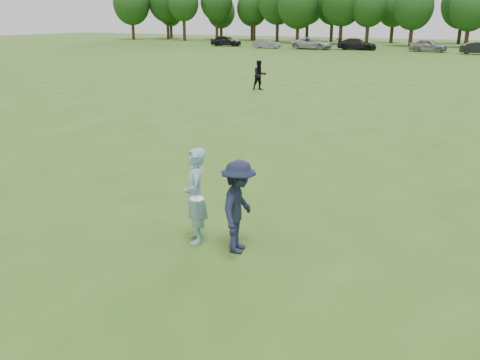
{
  "coord_description": "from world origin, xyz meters",
  "views": [
    {
      "loc": [
        4.12,
        -8.43,
        4.42
      ],
      "look_at": [
        -0.57,
        0.64,
        1.1
      ],
      "focal_mm": 38.0,
      "sensor_mm": 36.0,
      "label": 1
    }
  ],
  "objects_px": {
    "defender": "(239,207)",
    "player_far_a": "(260,75)",
    "car_a": "(226,41)",
    "car_b": "(266,44)",
    "thrower": "(195,196)",
    "car_e": "(428,46)",
    "car_c": "(312,43)",
    "car_f": "(479,48)",
    "car_d": "(357,44)"
  },
  "relations": [
    {
      "from": "car_a",
      "to": "car_c",
      "type": "bearing_deg",
      "value": -100.91
    },
    {
      "from": "player_far_a",
      "to": "car_a",
      "type": "xyz_separation_m",
      "value": [
        -24.62,
        40.39,
        -0.12
      ]
    },
    {
      "from": "player_far_a",
      "to": "car_f",
      "type": "relative_size",
      "value": 0.43
    },
    {
      "from": "car_b",
      "to": "car_e",
      "type": "bearing_deg",
      "value": -83.67
    },
    {
      "from": "thrower",
      "to": "car_f",
      "type": "relative_size",
      "value": 0.46
    },
    {
      "from": "car_a",
      "to": "car_b",
      "type": "bearing_deg",
      "value": -111.04
    },
    {
      "from": "car_b",
      "to": "car_f",
      "type": "relative_size",
      "value": 0.93
    },
    {
      "from": "car_b",
      "to": "car_c",
      "type": "relative_size",
      "value": 0.71
    },
    {
      "from": "player_far_a",
      "to": "car_a",
      "type": "relative_size",
      "value": 0.39
    },
    {
      "from": "car_b",
      "to": "car_f",
      "type": "distance_m",
      "value": 27.26
    },
    {
      "from": "car_c",
      "to": "car_f",
      "type": "relative_size",
      "value": 1.3
    },
    {
      "from": "car_a",
      "to": "car_d",
      "type": "xyz_separation_m",
      "value": [
        19.82,
        0.31,
        -0.04
      ]
    },
    {
      "from": "thrower",
      "to": "car_e",
      "type": "bearing_deg",
      "value": 149.41
    },
    {
      "from": "car_a",
      "to": "car_f",
      "type": "height_order",
      "value": "car_a"
    },
    {
      "from": "car_d",
      "to": "car_e",
      "type": "height_order",
      "value": "car_e"
    },
    {
      "from": "defender",
      "to": "car_e",
      "type": "bearing_deg",
      "value": -6.28
    },
    {
      "from": "player_far_a",
      "to": "car_c",
      "type": "relative_size",
      "value": 0.33
    },
    {
      "from": "car_e",
      "to": "player_far_a",
      "type": "bearing_deg",
      "value": 177.71
    },
    {
      "from": "car_e",
      "to": "car_f",
      "type": "bearing_deg",
      "value": -102.44
    },
    {
      "from": "car_b",
      "to": "car_f",
      "type": "height_order",
      "value": "car_f"
    },
    {
      "from": "car_a",
      "to": "car_f",
      "type": "bearing_deg",
      "value": -98.29
    },
    {
      "from": "defender",
      "to": "car_f",
      "type": "bearing_deg",
      "value": -11.79
    },
    {
      "from": "car_c",
      "to": "car_f",
      "type": "bearing_deg",
      "value": -87.82
    },
    {
      "from": "car_a",
      "to": "car_e",
      "type": "relative_size",
      "value": 1.0
    },
    {
      "from": "car_d",
      "to": "car_e",
      "type": "relative_size",
      "value": 1.12
    },
    {
      "from": "player_far_a",
      "to": "car_e",
      "type": "bearing_deg",
      "value": 35.86
    },
    {
      "from": "car_a",
      "to": "thrower",
      "type": "bearing_deg",
      "value": -158.29
    },
    {
      "from": "defender",
      "to": "car_e",
      "type": "relative_size",
      "value": 0.4
    },
    {
      "from": "thrower",
      "to": "car_d",
      "type": "bearing_deg",
      "value": 157.68
    },
    {
      "from": "thrower",
      "to": "car_f",
      "type": "distance_m",
      "value": 60.08
    },
    {
      "from": "car_c",
      "to": "defender",
      "type": "bearing_deg",
      "value": -159.59
    },
    {
      "from": "thrower",
      "to": "car_a",
      "type": "bearing_deg",
      "value": 173.96
    },
    {
      "from": "player_far_a",
      "to": "car_a",
      "type": "height_order",
      "value": "player_far_a"
    },
    {
      "from": "car_b",
      "to": "car_f",
      "type": "bearing_deg",
      "value": -88.75
    },
    {
      "from": "car_a",
      "to": "car_b",
      "type": "xyz_separation_m",
      "value": [
        7.52,
        -1.93,
        -0.13
      ]
    },
    {
      "from": "thrower",
      "to": "car_b",
      "type": "distance_m",
      "value": 64.36
    },
    {
      "from": "thrower",
      "to": "car_f",
      "type": "xyz_separation_m",
      "value": [
        1.83,
        60.05,
        -0.28
      ]
    },
    {
      "from": "thrower",
      "to": "car_e",
      "type": "relative_size",
      "value": 0.43
    },
    {
      "from": "car_d",
      "to": "car_c",
      "type": "bearing_deg",
      "value": 96.8
    },
    {
      "from": "defender",
      "to": "car_c",
      "type": "relative_size",
      "value": 0.33
    },
    {
      "from": "defender",
      "to": "player_far_a",
      "type": "distance_m",
      "value": 22.67
    },
    {
      "from": "car_a",
      "to": "car_e",
      "type": "bearing_deg",
      "value": -95.25
    },
    {
      "from": "defender",
      "to": "car_a",
      "type": "relative_size",
      "value": 0.4
    },
    {
      "from": "car_c",
      "to": "car_e",
      "type": "relative_size",
      "value": 1.2
    },
    {
      "from": "defender",
      "to": "player_far_a",
      "type": "height_order",
      "value": "defender"
    },
    {
      "from": "car_b",
      "to": "car_c",
      "type": "distance_m",
      "value": 6.56
    },
    {
      "from": "car_c",
      "to": "car_d",
      "type": "relative_size",
      "value": 1.07
    },
    {
      "from": "car_a",
      "to": "car_b",
      "type": "distance_m",
      "value": 7.77
    },
    {
      "from": "car_a",
      "to": "car_f",
      "type": "distance_m",
      "value": 34.78
    },
    {
      "from": "car_b",
      "to": "car_d",
      "type": "height_order",
      "value": "car_d"
    }
  ]
}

